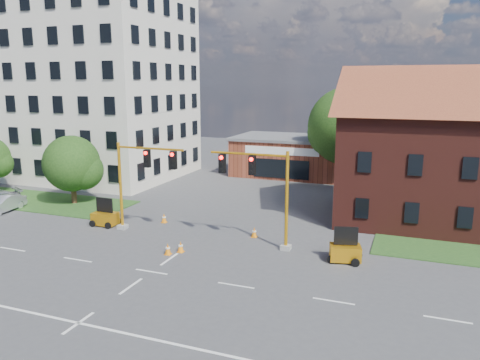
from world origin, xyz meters
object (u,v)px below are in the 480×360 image
Objects in this scene: signal_mast_east at (261,186)px; trailer_west at (105,217)px; trailer_east at (345,251)px; pickup_white at (379,212)px; signal_mast_west at (140,177)px.

trailer_west is (-11.99, 0.23, -3.30)m from signal_mast_east.
trailer_east reaches higher than pickup_white.
signal_mast_west reaches higher than trailer_east.
pickup_white is (1.20, 8.81, 0.14)m from trailer_east.
signal_mast_east is 3.11× the size of trailer_east.
trailer_west is 0.99× the size of trailer_east.
signal_mast_west is at bearing 139.58° from pickup_white.
trailer_west is (-3.28, 0.23, -3.30)m from signal_mast_west.
signal_mast_west is 1.00× the size of signal_mast_east.
pickup_white is at bearing 51.07° from signal_mast_east.
pickup_white is at bearing 23.66° from trailer_west.
trailer_west is 20.19m from pickup_white.
signal_mast_west is 17.61m from pickup_white.
signal_mast_west is 14.49m from trailer_east.
trailer_east is at bearing -2.68° from signal_mast_west.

